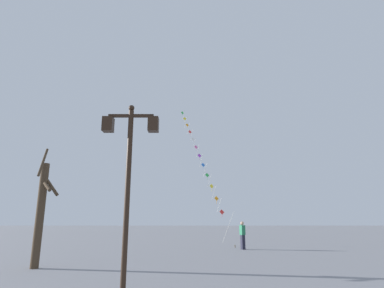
% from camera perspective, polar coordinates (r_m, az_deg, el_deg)
% --- Properties ---
extents(ground_plane, '(160.00, 160.00, 0.00)m').
position_cam_1_polar(ground_plane, '(21.87, 1.09, -18.42)').
color(ground_plane, gray).
extents(twin_lantern_lamp_post, '(1.52, 0.28, 4.92)m').
position_cam_1_polar(twin_lantern_lamp_post, '(8.49, -11.36, -2.63)').
color(twin_lantern_lamp_post, black).
rests_on(twin_lantern_lamp_post, ground_plane).
extents(kite_train, '(4.25, 13.37, 14.41)m').
position_cam_1_polar(kite_train, '(29.59, 1.52, -2.43)').
color(kite_train, brown).
rests_on(kite_train, ground_plane).
extents(kite_flyer, '(0.34, 0.63, 1.71)m').
position_cam_1_polar(kite_flyer, '(20.91, 9.26, -16.00)').
color(kite_flyer, '#1E1E2D').
rests_on(kite_flyer, ground_plane).
extents(bare_tree, '(0.80, 1.14, 4.71)m').
position_cam_1_polar(bare_tree, '(14.08, -25.83, -10.87)').
color(bare_tree, '#423323').
rests_on(bare_tree, ground_plane).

